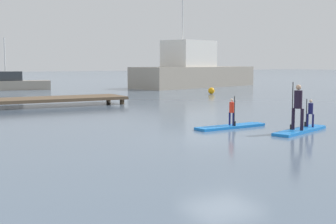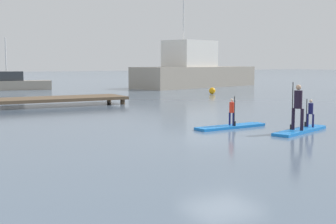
# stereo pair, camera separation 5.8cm
# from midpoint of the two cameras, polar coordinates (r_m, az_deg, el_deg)

# --- Properties ---
(ground_plane) EXTENTS (240.00, 240.00, 0.00)m
(ground_plane) POSITION_cam_midpoint_polar(r_m,az_deg,el_deg) (15.89, 6.75, -3.15)
(ground_plane) COLOR slate
(paddleboard_near) EXTENTS (3.20, 0.88, 0.10)m
(paddleboard_near) POSITION_cam_midpoint_polar(r_m,az_deg,el_deg) (18.34, 7.84, -1.77)
(paddleboard_near) COLOR blue
(paddleboard_near) RESTS_ON ground
(paddler_child_solo) EXTENTS (0.20, 0.38, 1.15)m
(paddler_child_solo) POSITION_cam_midpoint_polar(r_m,az_deg,el_deg) (18.25, 7.90, 0.19)
(paddler_child_solo) COLOR #19194C
(paddler_child_solo) RESTS_ON paddleboard_near
(paddleboard_far) EXTENTS (3.24, 1.65, 0.10)m
(paddleboard_far) POSITION_cam_midpoint_polar(r_m,az_deg,el_deg) (17.82, 16.03, -2.18)
(paddleboard_far) COLOR blue
(paddleboard_far) RESTS_ON ground
(paddler_adult) EXTENTS (0.37, 0.49, 1.73)m
(paddler_adult) POSITION_cam_midpoint_polar(r_m,az_deg,el_deg) (17.44, 15.67, 0.94)
(paddler_adult) COLOR black
(paddler_adult) RESTS_ON paddleboard_far
(paddler_child_front) EXTENTS (0.23, 0.36, 1.06)m
(paddler_child_front) POSITION_cam_midpoint_polar(r_m,az_deg,el_deg) (18.44, 17.08, 0.03)
(paddler_child_front) COLOR #19194C
(paddler_child_front) RESTS_ON paddleboard_far
(fishing_boat_white_large) EXTENTS (15.26, 8.27, 12.05)m
(fishing_boat_white_large) POSITION_cam_midpoint_polar(r_m,az_deg,el_deg) (48.62, 3.29, 5.02)
(fishing_boat_white_large) COLOR #9E9384
(fishing_boat_white_large) RESTS_ON ground
(motor_boat_small_navy) EXTENTS (6.03, 2.67, 4.80)m
(motor_boat_small_navy) POSITION_cam_midpoint_polar(r_m,az_deg,el_deg) (45.64, -17.90, 3.36)
(motor_boat_small_navy) COLOR #9E9384
(motor_boat_small_navy) RESTS_ON ground
(floating_dock) EXTENTS (13.25, 2.82, 0.48)m
(floating_dock) POSITION_cam_midpoint_polar(r_m,az_deg,el_deg) (27.76, -18.52, 1.33)
(floating_dock) COLOR brown
(floating_dock) RESTS_ON ground
(mooring_buoy_near) EXTENTS (0.52, 0.52, 0.52)m
(mooring_buoy_near) POSITION_cam_midpoint_polar(r_m,az_deg,el_deg) (37.84, 5.46, 2.60)
(mooring_buoy_near) COLOR orange
(mooring_buoy_near) RESTS_ON ground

